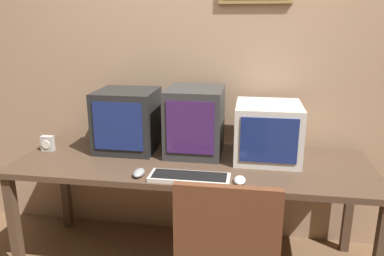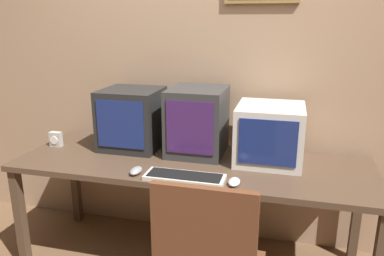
{
  "view_description": "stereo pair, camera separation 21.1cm",
  "coord_description": "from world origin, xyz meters",
  "px_view_note": "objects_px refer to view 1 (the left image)",
  "views": [
    {
      "loc": [
        0.35,
        -1.26,
        1.6
      ],
      "look_at": [
        0.0,
        0.91,
        0.96
      ],
      "focal_mm": 35.0,
      "sensor_mm": 36.0,
      "label": 1
    },
    {
      "loc": [
        0.55,
        -1.21,
        1.6
      ],
      "look_at": [
        0.0,
        0.91,
        0.96
      ],
      "focal_mm": 35.0,
      "sensor_mm": 36.0,
      "label": 2
    }
  ],
  "objects_px": {
    "monitor_left": "(127,120)",
    "desk_clock": "(48,143)",
    "keyboard_main": "(189,177)",
    "mouse_far_corner": "(139,173)",
    "mouse_near_keyboard": "(240,180)",
    "monitor_right": "(268,132)",
    "monitor_center": "(195,121)"
  },
  "relations": [
    {
      "from": "monitor_left",
      "to": "monitor_right",
      "type": "height_order",
      "value": "monitor_left"
    },
    {
      "from": "monitor_right",
      "to": "mouse_far_corner",
      "type": "relative_size",
      "value": 3.7
    },
    {
      "from": "monitor_left",
      "to": "keyboard_main",
      "type": "xyz_separation_m",
      "value": [
        0.5,
        -0.44,
        -0.19
      ]
    },
    {
      "from": "monitor_center",
      "to": "monitor_right",
      "type": "bearing_deg",
      "value": -4.26
    },
    {
      "from": "monitor_right",
      "to": "mouse_near_keyboard",
      "type": "xyz_separation_m",
      "value": [
        -0.15,
        -0.41,
        -0.16
      ]
    },
    {
      "from": "mouse_far_corner",
      "to": "desk_clock",
      "type": "bearing_deg",
      "value": 156.82
    },
    {
      "from": "monitor_left",
      "to": "monitor_right",
      "type": "bearing_deg",
      "value": -2.15
    },
    {
      "from": "mouse_far_corner",
      "to": "desk_clock",
      "type": "relative_size",
      "value": 1.1
    },
    {
      "from": "keyboard_main",
      "to": "desk_clock",
      "type": "relative_size",
      "value": 4.33
    },
    {
      "from": "mouse_near_keyboard",
      "to": "mouse_far_corner",
      "type": "height_order",
      "value": "mouse_far_corner"
    },
    {
      "from": "monitor_right",
      "to": "keyboard_main",
      "type": "distance_m",
      "value": 0.62
    },
    {
      "from": "desk_clock",
      "to": "mouse_near_keyboard",
      "type": "bearing_deg",
      "value": -13.84
    },
    {
      "from": "keyboard_main",
      "to": "mouse_far_corner",
      "type": "height_order",
      "value": "mouse_far_corner"
    },
    {
      "from": "monitor_left",
      "to": "monitor_right",
      "type": "relative_size",
      "value": 0.96
    },
    {
      "from": "monitor_center",
      "to": "mouse_near_keyboard",
      "type": "xyz_separation_m",
      "value": [
        0.31,
        -0.45,
        -0.2
      ]
    },
    {
      "from": "monitor_left",
      "to": "mouse_near_keyboard",
      "type": "height_order",
      "value": "monitor_left"
    },
    {
      "from": "mouse_far_corner",
      "to": "keyboard_main",
      "type": "bearing_deg",
      "value": -0.63
    },
    {
      "from": "keyboard_main",
      "to": "mouse_far_corner",
      "type": "relative_size",
      "value": 3.92
    },
    {
      "from": "monitor_left",
      "to": "desk_clock",
      "type": "relative_size",
      "value": 3.92
    },
    {
      "from": "monitor_right",
      "to": "mouse_near_keyboard",
      "type": "relative_size",
      "value": 3.91
    },
    {
      "from": "monitor_center",
      "to": "desk_clock",
      "type": "distance_m",
      "value": 1.01
    },
    {
      "from": "monitor_left",
      "to": "keyboard_main",
      "type": "height_order",
      "value": "monitor_left"
    },
    {
      "from": "desk_clock",
      "to": "keyboard_main",
      "type": "bearing_deg",
      "value": -17.18
    },
    {
      "from": "monitor_left",
      "to": "keyboard_main",
      "type": "distance_m",
      "value": 0.69
    },
    {
      "from": "monitor_center",
      "to": "desk_clock",
      "type": "height_order",
      "value": "monitor_center"
    },
    {
      "from": "monitor_center",
      "to": "mouse_near_keyboard",
      "type": "height_order",
      "value": "monitor_center"
    },
    {
      "from": "monitor_left",
      "to": "monitor_center",
      "type": "bearing_deg",
      "value": -0.02
    },
    {
      "from": "keyboard_main",
      "to": "mouse_far_corner",
      "type": "bearing_deg",
      "value": 179.37
    },
    {
      "from": "keyboard_main",
      "to": "mouse_far_corner",
      "type": "distance_m",
      "value": 0.29
    },
    {
      "from": "monitor_center",
      "to": "mouse_near_keyboard",
      "type": "distance_m",
      "value": 0.58
    },
    {
      "from": "monitor_center",
      "to": "mouse_far_corner",
      "type": "xyz_separation_m",
      "value": [
        -0.26,
        -0.44,
        -0.2
      ]
    },
    {
      "from": "monitor_center",
      "to": "monitor_right",
      "type": "distance_m",
      "value": 0.47
    }
  ]
}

